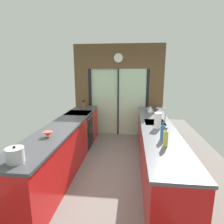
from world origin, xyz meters
TOP-DOWN VIEW (x-y plane):
  - ground_plane at (0.00, 0.60)m, footprint 5.04×7.60m
  - back_wall_unit at (0.00, 2.40)m, footprint 2.64×0.12m
  - left_counter_run at (-0.91, 0.13)m, footprint 0.62×3.80m
  - right_counter_run at (0.91, 0.30)m, footprint 0.62×3.80m
  - sink_faucet at (1.06, 0.55)m, footprint 0.19×0.02m
  - oven_range at (-0.91, 1.25)m, footprint 0.60×0.60m
  - mixing_bowl at (-0.89, -0.52)m, footprint 0.15×0.15m
  - knife_block at (-0.89, 1.70)m, footprint 0.08×0.14m
  - stock_pot at (-0.89, -1.37)m, footprint 0.20×0.20m
  - kettle at (0.89, 1.53)m, footprint 0.24×0.16m
  - soap_bottle_near at (0.89, -0.71)m, footprint 0.07×0.07m
  - soap_bottle_far at (0.89, -0.45)m, footprint 0.07×0.07m
  - paper_towel_roll at (0.89, 0.14)m, footprint 0.15×0.15m

SIDE VIEW (x-z plane):
  - ground_plane at x=0.00m, z-range -0.02..0.00m
  - oven_range at x=-0.91m, z-range 0.00..0.92m
  - right_counter_run at x=0.91m, z-range 0.00..0.92m
  - left_counter_run at x=-0.91m, z-range 0.01..0.93m
  - mixing_bowl at x=-0.89m, z-range 0.92..1.01m
  - kettle at x=0.89m, z-range 0.91..1.09m
  - stock_pot at x=-0.89m, z-range 0.91..1.11m
  - knife_block at x=-0.89m, z-range 0.89..1.14m
  - soap_bottle_near at x=0.89m, z-range 0.90..1.17m
  - soap_bottle_far at x=0.89m, z-range 0.90..1.18m
  - paper_towel_roll at x=0.89m, z-range 0.90..1.22m
  - sink_faucet at x=1.06m, z-range 0.97..1.27m
  - back_wall_unit at x=0.00m, z-range 0.17..2.87m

